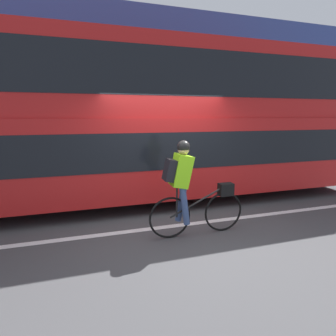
{
  "coord_description": "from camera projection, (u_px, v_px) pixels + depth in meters",
  "views": [
    {
      "loc": [
        -1.47,
        -4.32,
        2.08
      ],
      "look_at": [
        0.04,
        0.77,
        1.02
      ],
      "focal_mm": 28.0,
      "sensor_mm": 36.0,
      "label": 1
    }
  ],
  "objects": [
    {
      "name": "ground_plane",
      "position": [
        178.0,
        230.0,
        4.87
      ],
      "size": [
        80.0,
        80.0,
        0.0
      ],
      "primitive_type": "plane",
      "color": "#424244"
    },
    {
      "name": "road_center_line",
      "position": [
        175.0,
        226.0,
        5.04
      ],
      "size": [
        50.0,
        0.14,
        0.01
      ],
      "primitive_type": "cube",
      "color": "silver",
      "rests_on": "ground_plane"
    },
    {
      "name": "sidewalk_curb",
      "position": [
        135.0,
        174.0,
        9.23
      ],
      "size": [
        60.0,
        2.07,
        0.14
      ],
      "color": "#A8A399",
      "rests_on": "ground_plane"
    },
    {
      "name": "building_facade",
      "position": [
        128.0,
        91.0,
        9.77
      ],
      "size": [
        60.0,
        0.3,
        6.01
      ],
      "color": "#33478C",
      "rests_on": "ground_plane"
    },
    {
      "name": "bus",
      "position": [
        136.0,
        118.0,
        6.3
      ],
      "size": [
        11.61,
        2.6,
        3.68
      ],
      "color": "black",
      "rests_on": "ground_plane"
    },
    {
      "name": "cyclist_on_bike",
      "position": [
        188.0,
        186.0,
        4.47
      ],
      "size": [
        1.76,
        0.32,
        1.69
      ],
      "color": "black",
      "rests_on": "ground_plane"
    }
  ]
}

